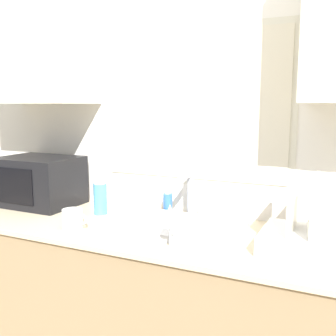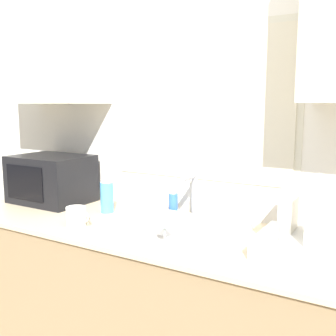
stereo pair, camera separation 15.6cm
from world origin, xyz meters
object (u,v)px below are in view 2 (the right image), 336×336
object	(u,v)px
spray_bottle	(107,193)
soap_bottle	(173,203)
mug_near_sink	(76,216)
wine_glass	(165,216)
microwave	(51,179)
dish_rack	(302,239)
faucet	(194,192)

from	to	relation	value
spray_bottle	soap_bottle	distance (m)	0.34
mug_near_sink	wine_glass	xyz separation A→B (m)	(0.50, -0.05, 0.08)
spray_bottle	mug_near_sink	distance (m)	0.26
spray_bottle	soap_bottle	xyz separation A→B (m)	(0.30, 0.15, -0.05)
spray_bottle	mug_near_sink	xyz separation A→B (m)	(0.02, -0.25, -0.06)
soap_bottle	wine_glass	size ratio (longest dim) A/B	0.74
spray_bottle	wine_glass	bearing A→B (deg)	-29.53
microwave	soap_bottle	size ratio (longest dim) A/B	3.23
soap_bottle	wine_glass	distance (m)	0.50
microwave	dish_rack	xyz separation A→B (m)	(1.40, -0.12, -0.07)
faucet	dish_rack	world-z (taller)	dish_rack
faucet	dish_rack	xyz separation A→B (m)	(0.55, -0.23, -0.07)
faucet	spray_bottle	size ratio (longest dim) A/B	1.07
faucet	microwave	bearing A→B (deg)	-172.76
mug_near_sink	soap_bottle	bearing A→B (deg)	55.30
mug_near_sink	microwave	bearing A→B (deg)	148.65
faucet	soap_bottle	xyz separation A→B (m)	(-0.13, 0.03, -0.07)
microwave	soap_bottle	xyz separation A→B (m)	(0.72, 0.13, -0.08)
microwave	spray_bottle	world-z (taller)	microwave
faucet	mug_near_sink	bearing A→B (deg)	-137.40
mug_near_sink	wine_glass	distance (m)	0.51
soap_bottle	mug_near_sink	world-z (taller)	soap_bottle
wine_glass	faucet	bearing A→B (deg)	101.98
dish_rack	wine_glass	xyz separation A→B (m)	(-0.46, -0.20, 0.07)
microwave	soap_bottle	world-z (taller)	microwave
wine_glass	soap_bottle	bearing A→B (deg)	116.10
dish_rack	spray_bottle	world-z (taller)	dish_rack
soap_bottle	microwave	bearing A→B (deg)	-169.44
spray_bottle	microwave	bearing A→B (deg)	177.31
microwave	dish_rack	size ratio (longest dim) A/B	1.43
microwave	mug_near_sink	world-z (taller)	microwave
faucet	soap_bottle	bearing A→B (deg)	168.71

